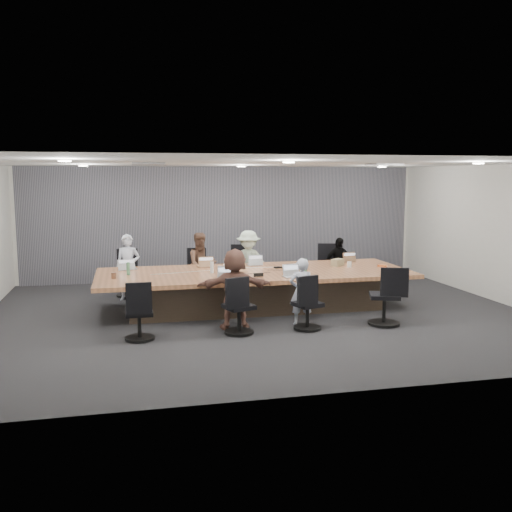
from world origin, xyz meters
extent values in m
cube|color=#27272A|center=(0.00, 0.00, 0.00)|extent=(10.00, 8.00, 0.00)
cube|color=white|center=(0.00, 0.00, 2.80)|extent=(10.00, 8.00, 0.00)
cube|color=beige|center=(0.00, 4.00, 1.40)|extent=(10.00, 0.00, 2.80)
cube|color=beige|center=(0.00, -4.00, 1.40)|extent=(10.00, 0.00, 2.80)
cube|color=beige|center=(5.00, 0.00, 1.40)|extent=(0.00, 8.00, 2.80)
cube|color=slate|center=(0.00, 3.92, 1.40)|extent=(9.80, 0.04, 2.80)
cube|color=#453529|center=(0.00, 0.50, 0.33)|extent=(4.80, 1.40, 0.66)
cube|color=#AD6D45|center=(0.00, 0.50, 0.70)|extent=(6.00, 2.20, 0.08)
imported|color=silver|center=(-2.39, 1.85, 0.69)|extent=(0.57, 0.44, 1.38)
cube|color=#B2B2B7|center=(-2.39, 1.30, 0.75)|extent=(0.36, 0.28, 0.02)
imported|color=brown|center=(-0.86, 1.85, 0.69)|extent=(0.78, 0.68, 1.38)
cube|color=#8C6647|center=(-0.86, 1.30, 0.75)|extent=(0.31, 0.21, 0.02)
imported|color=#AFC6AE|center=(0.16, 1.85, 0.70)|extent=(1.00, 0.72, 1.40)
cube|color=#B2B2B7|center=(0.16, 1.30, 0.75)|extent=(0.30, 0.20, 0.02)
imported|color=black|center=(2.24, 1.85, 0.60)|extent=(0.72, 0.34, 1.20)
cube|color=#8C6647|center=(2.24, 1.30, 0.75)|extent=(0.32, 0.25, 0.02)
imported|color=brown|center=(-0.65, -0.85, 0.69)|extent=(1.31, 0.54, 1.37)
cube|color=#B2B2B7|center=(-0.65, -0.30, 0.75)|extent=(0.34, 0.26, 0.02)
imported|color=#B4BACF|center=(0.52, -0.85, 0.58)|extent=(0.45, 0.32, 1.17)
cube|color=#B2B2B7|center=(0.52, -0.30, 0.75)|extent=(0.34, 0.25, 0.02)
cylinder|color=#509264|center=(-2.39, 0.61, 0.86)|extent=(0.09, 0.09, 0.24)
cylinder|color=#509264|center=(0.91, 0.17, 0.87)|extent=(0.09, 0.09, 0.26)
cylinder|color=silver|center=(-0.84, 0.49, 0.85)|extent=(0.07, 0.07, 0.22)
cylinder|color=white|center=(-0.52, 0.83, 0.79)|extent=(0.10, 0.10, 0.10)
cylinder|color=white|center=(1.98, 0.58, 0.79)|extent=(0.11, 0.11, 0.11)
cylinder|color=brown|center=(-2.65, 0.27, 0.79)|extent=(0.10, 0.10, 0.11)
cube|color=black|center=(-0.69, 0.06, 0.76)|extent=(0.17, 0.12, 0.03)
cube|color=black|center=(0.53, 0.76, 0.75)|extent=(0.16, 0.13, 0.03)
cube|color=black|center=(-0.07, -0.10, 0.77)|extent=(0.18, 0.04, 0.07)
cube|color=tan|center=(1.80, 0.78, 0.81)|extent=(0.31, 0.29, 0.14)
cube|color=#CF5E27|center=(2.65, 0.46, 0.76)|extent=(0.21, 0.20, 0.04)
camera|label=1|loc=(-2.40, -10.11, 2.55)|focal=40.00mm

